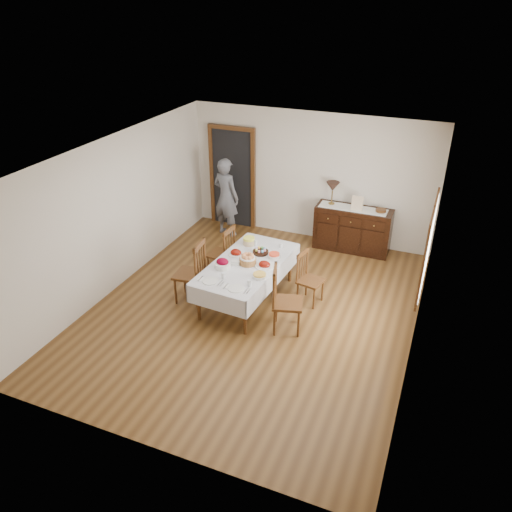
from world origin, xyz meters
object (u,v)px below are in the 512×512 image
at_px(dining_table, 247,267).
at_px(chair_right_far, 308,277).
at_px(chair_right_near, 284,299).
at_px(chair_left_far, 223,252).
at_px(person, 226,195).
at_px(table_lamp, 333,187).
at_px(chair_left_near, 192,271).
at_px(sideboard, 352,229).

height_order(dining_table, chair_right_far, chair_right_far).
bearing_deg(chair_right_near, chair_right_far, -23.55).
bearing_deg(chair_left_far, dining_table, 57.53).
height_order(chair_left_far, person, person).
bearing_deg(chair_right_far, dining_table, 120.32).
distance_m(person, table_lamp, 2.19).
xyz_separation_m(chair_left_near, sideboard, (2.03, 2.83, -0.11)).
height_order(dining_table, table_lamp, table_lamp).
bearing_deg(sideboard, person, -173.88).
bearing_deg(person, chair_right_near, 143.79).
xyz_separation_m(chair_left_far, chair_right_near, (1.53, -1.09, 0.04)).
height_order(chair_left_near, chair_left_far, chair_left_near).
bearing_deg(sideboard, table_lamp, 175.99).
distance_m(sideboard, table_lamp, 0.93).
distance_m(dining_table, chair_left_near, 0.90).
xyz_separation_m(sideboard, table_lamp, (-0.47, 0.03, 0.80)).
xyz_separation_m(chair_right_near, table_lamp, (-0.09, 3.05, 0.70)).
distance_m(chair_left_near, chair_right_far, 1.90).
xyz_separation_m(dining_table, sideboard, (1.21, 2.46, -0.17)).
distance_m(chair_left_near, chair_right_near, 1.67).
xyz_separation_m(dining_table, table_lamp, (0.74, 2.50, 0.63)).
bearing_deg(person, sideboard, -159.31).
xyz_separation_m(person, table_lamp, (2.14, 0.31, 0.36)).
bearing_deg(table_lamp, person, -171.70).
distance_m(dining_table, chair_right_far, 1.02).
bearing_deg(chair_left_near, chair_left_far, 166.19).
relative_size(chair_left_near, chair_right_far, 1.21).
height_order(dining_table, chair_left_far, chair_left_far).
height_order(dining_table, sideboard, sideboard).
xyz_separation_m(dining_table, chair_left_near, (-0.82, -0.36, -0.06)).
bearing_deg(chair_right_near, sideboard, -23.12).
height_order(chair_left_near, sideboard, chair_left_near).
xyz_separation_m(chair_right_far, sideboard, (0.26, 2.14, -0.01)).
relative_size(sideboard, table_lamp, 3.21).
bearing_deg(chair_right_far, person, 63.17).
bearing_deg(person, chair_left_near, 117.37).
height_order(chair_left_near, chair_right_far, chair_left_near).
relative_size(chair_right_far, table_lamp, 1.98).
height_order(chair_left_far, chair_right_near, chair_right_near).
distance_m(chair_left_far, person, 1.84).
xyz_separation_m(dining_table, chair_right_near, (0.84, -0.55, -0.08)).
distance_m(chair_left_near, person, 2.63).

